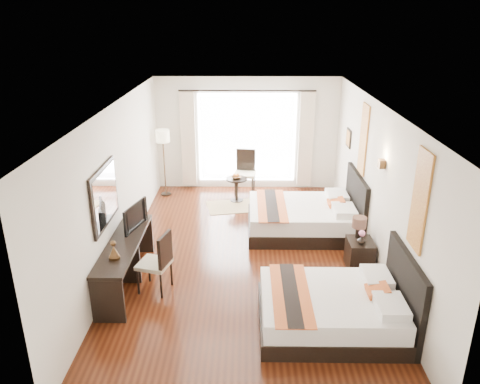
{
  "coord_description": "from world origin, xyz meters",
  "views": [
    {
      "loc": [
        -0.01,
        -7.61,
        4.22
      ],
      "look_at": [
        -0.13,
        0.44,
        1.12
      ],
      "focal_mm": 35.0,
      "sensor_mm": 36.0,
      "label": 1
    }
  ],
  "objects_px": {
    "vase": "(361,241)",
    "window_chair": "(245,180)",
    "table_lamp": "(359,224)",
    "desk_chair": "(156,273)",
    "bed_near": "(337,308)",
    "side_table": "(237,190)",
    "television": "(132,216)",
    "console_desk": "(126,262)",
    "floor_lamp": "(163,140)",
    "nightstand": "(360,254)",
    "fruit_bowl": "(236,178)",
    "bed_far": "(306,217)"
  },
  "relations": [
    {
      "from": "bed_far",
      "to": "desk_chair",
      "type": "height_order",
      "value": "bed_far"
    },
    {
      "from": "console_desk",
      "to": "television",
      "type": "xyz_separation_m",
      "value": [
        0.02,
        0.55,
        0.6
      ]
    },
    {
      "from": "bed_far",
      "to": "vase",
      "type": "distance_m",
      "value": 1.76
    },
    {
      "from": "bed_near",
      "to": "bed_far",
      "type": "height_order",
      "value": "bed_far"
    },
    {
      "from": "bed_far",
      "to": "fruit_bowl",
      "type": "xyz_separation_m",
      "value": [
        -1.46,
        1.61,
        0.28
      ]
    },
    {
      "from": "bed_far",
      "to": "window_chair",
      "type": "xyz_separation_m",
      "value": [
        -1.25,
        2.19,
        0.01
      ]
    },
    {
      "from": "television",
      "to": "window_chair",
      "type": "distance_m",
      "value": 4.17
    },
    {
      "from": "desk_chair",
      "to": "console_desk",
      "type": "bearing_deg",
      "value": -6.21
    },
    {
      "from": "nightstand",
      "to": "floor_lamp",
      "type": "bearing_deg",
      "value": 138.86
    },
    {
      "from": "floor_lamp",
      "to": "console_desk",
      "type": "bearing_deg",
      "value": -89.86
    },
    {
      "from": "vase",
      "to": "floor_lamp",
      "type": "distance_m",
      "value": 5.41
    },
    {
      "from": "nightstand",
      "to": "side_table",
      "type": "height_order",
      "value": "side_table"
    },
    {
      "from": "bed_far",
      "to": "window_chair",
      "type": "relative_size",
      "value": 2.04
    },
    {
      "from": "television",
      "to": "floor_lamp",
      "type": "distance_m",
      "value": 3.51
    },
    {
      "from": "television",
      "to": "window_chair",
      "type": "bearing_deg",
      "value": -12.48
    },
    {
      "from": "nightstand",
      "to": "vase",
      "type": "height_order",
      "value": "vase"
    },
    {
      "from": "table_lamp",
      "to": "desk_chair",
      "type": "bearing_deg",
      "value": -165.0
    },
    {
      "from": "television",
      "to": "fruit_bowl",
      "type": "height_order",
      "value": "television"
    },
    {
      "from": "desk_chair",
      "to": "table_lamp",
      "type": "bearing_deg",
      "value": -149.9
    },
    {
      "from": "bed_far",
      "to": "table_lamp",
      "type": "distance_m",
      "value": 1.57
    },
    {
      "from": "nightstand",
      "to": "window_chair",
      "type": "xyz_separation_m",
      "value": [
        -2.03,
        3.64,
        0.07
      ]
    },
    {
      "from": "table_lamp",
      "to": "console_desk",
      "type": "bearing_deg",
      "value": -169.84
    },
    {
      "from": "bed_far",
      "to": "nightstand",
      "type": "relative_size",
      "value": 4.11
    },
    {
      "from": "television",
      "to": "console_desk",
      "type": "bearing_deg",
      "value": -166.73
    },
    {
      "from": "console_desk",
      "to": "television",
      "type": "height_order",
      "value": "television"
    },
    {
      "from": "television",
      "to": "desk_chair",
      "type": "height_order",
      "value": "television"
    },
    {
      "from": "floor_lamp",
      "to": "table_lamp",
      "type": "bearing_deg",
      "value": -40.03
    },
    {
      "from": "bed_far",
      "to": "bed_near",
      "type": "bearing_deg",
      "value": -88.66
    },
    {
      "from": "floor_lamp",
      "to": "television",
      "type": "bearing_deg",
      "value": -89.51
    },
    {
      "from": "desk_chair",
      "to": "fruit_bowl",
      "type": "xyz_separation_m",
      "value": [
        1.21,
        3.82,
        0.29
      ]
    },
    {
      "from": "bed_near",
      "to": "side_table",
      "type": "height_order",
      "value": "bed_near"
    },
    {
      "from": "table_lamp",
      "to": "television",
      "type": "xyz_separation_m",
      "value": [
        -3.94,
        -0.16,
        0.21
      ]
    },
    {
      "from": "vase",
      "to": "console_desk",
      "type": "xyz_separation_m",
      "value": [
        -3.95,
        -0.44,
        -0.2
      ]
    },
    {
      "from": "television",
      "to": "desk_chair",
      "type": "distance_m",
      "value": 1.13
    },
    {
      "from": "console_desk",
      "to": "floor_lamp",
      "type": "height_order",
      "value": "floor_lamp"
    },
    {
      "from": "television",
      "to": "nightstand",
      "type": "bearing_deg",
      "value": -74.52
    },
    {
      "from": "nightstand",
      "to": "television",
      "type": "height_order",
      "value": "television"
    },
    {
      "from": "window_chair",
      "to": "table_lamp",
      "type": "bearing_deg",
      "value": 36.68
    },
    {
      "from": "vase",
      "to": "window_chair",
      "type": "xyz_separation_m",
      "value": [
        -2.0,
        3.75,
        -0.25
      ]
    },
    {
      "from": "desk_chair",
      "to": "window_chair",
      "type": "xyz_separation_m",
      "value": [
        1.41,
        4.4,
        0.02
      ]
    },
    {
      "from": "window_chair",
      "to": "vase",
      "type": "bearing_deg",
      "value": 34.82
    },
    {
      "from": "side_table",
      "to": "desk_chair",
      "type": "bearing_deg",
      "value": -107.54
    },
    {
      "from": "bed_far",
      "to": "side_table",
      "type": "height_order",
      "value": "bed_far"
    },
    {
      "from": "television",
      "to": "floor_lamp",
      "type": "bearing_deg",
      "value": 15.84
    },
    {
      "from": "desk_chair",
      "to": "fruit_bowl",
      "type": "distance_m",
      "value": 4.02
    },
    {
      "from": "vase",
      "to": "floor_lamp",
      "type": "relative_size",
      "value": 0.09
    },
    {
      "from": "nightstand",
      "to": "side_table",
      "type": "relative_size",
      "value": 0.94
    },
    {
      "from": "desk_chair",
      "to": "vase",
      "type": "bearing_deg",
      "value": -154.1
    },
    {
      "from": "bed_near",
      "to": "nightstand",
      "type": "relative_size",
      "value": 3.83
    },
    {
      "from": "desk_chair",
      "to": "fruit_bowl",
      "type": "height_order",
      "value": "desk_chair"
    }
  ]
}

